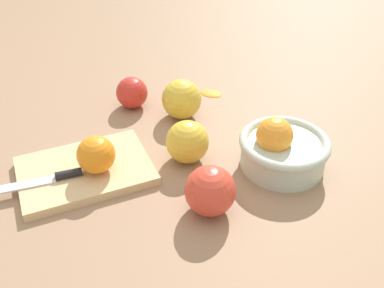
{
  "coord_description": "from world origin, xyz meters",
  "views": [
    {
      "loc": [
        0.16,
        0.65,
        0.5
      ],
      "look_at": [
        -0.04,
        0.05,
        0.04
      ],
      "focal_mm": 40.72,
      "sensor_mm": 36.0,
      "label": 1
    }
  ],
  "objects_px": {
    "bowl": "(282,149)",
    "knife": "(49,179)",
    "apple_front_center": "(132,93)",
    "cutting_board": "(85,171)",
    "orange_on_board": "(96,155)",
    "apple_back_center": "(210,191)",
    "apple_front_left": "(182,99)",
    "apple_back_left": "(187,142)"
  },
  "relations": [
    {
      "from": "cutting_board",
      "to": "apple_back_center",
      "type": "bearing_deg",
      "value": 139.49
    },
    {
      "from": "knife",
      "to": "apple_back_left",
      "type": "xyz_separation_m",
      "value": [
        -0.25,
        -0.0,
        0.02
      ]
    },
    {
      "from": "bowl",
      "to": "apple_back_center",
      "type": "relative_size",
      "value": 1.98
    },
    {
      "from": "apple_front_center",
      "to": "cutting_board",
      "type": "bearing_deg",
      "value": 57.68
    },
    {
      "from": "bowl",
      "to": "apple_back_left",
      "type": "xyz_separation_m",
      "value": [
        0.15,
        -0.07,
        0.0
      ]
    },
    {
      "from": "bowl",
      "to": "apple_front_left",
      "type": "bearing_deg",
      "value": -61.08
    },
    {
      "from": "orange_on_board",
      "to": "knife",
      "type": "bearing_deg",
      "value": 2.47
    },
    {
      "from": "bowl",
      "to": "cutting_board",
      "type": "bearing_deg",
      "value": -14.11
    },
    {
      "from": "knife",
      "to": "apple_back_center",
      "type": "bearing_deg",
      "value": 150.78
    },
    {
      "from": "bowl",
      "to": "apple_front_center",
      "type": "relative_size",
      "value": 2.35
    },
    {
      "from": "apple_back_center",
      "to": "apple_front_left",
      "type": "distance_m",
      "value": 0.29
    },
    {
      "from": "bowl",
      "to": "apple_back_left",
      "type": "height_order",
      "value": "bowl"
    },
    {
      "from": "apple_front_center",
      "to": "apple_front_left",
      "type": "xyz_separation_m",
      "value": [
        -0.09,
        0.07,
        0.01
      ]
    },
    {
      "from": "apple_front_left",
      "to": "knife",
      "type": "bearing_deg",
      "value": 28.11
    },
    {
      "from": "apple_back_center",
      "to": "knife",
      "type": "bearing_deg",
      "value": -29.22
    },
    {
      "from": "bowl",
      "to": "cutting_board",
      "type": "relative_size",
      "value": 0.71
    },
    {
      "from": "bowl",
      "to": "knife",
      "type": "xyz_separation_m",
      "value": [
        0.4,
        -0.07,
        -0.02
      ]
    },
    {
      "from": "orange_on_board",
      "to": "bowl",
      "type": "bearing_deg",
      "value": 167.5
    },
    {
      "from": "bowl",
      "to": "cutting_board",
      "type": "height_order",
      "value": "bowl"
    },
    {
      "from": "orange_on_board",
      "to": "knife",
      "type": "xyz_separation_m",
      "value": [
        0.08,
        0.0,
        -0.03
      ]
    },
    {
      "from": "bowl",
      "to": "knife",
      "type": "distance_m",
      "value": 0.41
    },
    {
      "from": "knife",
      "to": "apple_back_center",
      "type": "xyz_separation_m",
      "value": [
        -0.24,
        0.13,
        0.02
      ]
    },
    {
      "from": "bowl",
      "to": "knife",
      "type": "relative_size",
      "value": 1.04
    },
    {
      "from": "bowl",
      "to": "orange_on_board",
      "type": "xyz_separation_m",
      "value": [
        0.32,
        -0.07,
        0.01
      ]
    },
    {
      "from": "orange_on_board",
      "to": "apple_back_left",
      "type": "height_order",
      "value": "orange_on_board"
    },
    {
      "from": "bowl",
      "to": "apple_back_center",
      "type": "distance_m",
      "value": 0.18
    },
    {
      "from": "orange_on_board",
      "to": "apple_front_center",
      "type": "bearing_deg",
      "value": -116.03
    },
    {
      "from": "knife",
      "to": "apple_front_left",
      "type": "distance_m",
      "value": 0.32
    },
    {
      "from": "orange_on_board",
      "to": "apple_back_center",
      "type": "distance_m",
      "value": 0.21
    },
    {
      "from": "apple_back_center",
      "to": "orange_on_board",
      "type": "bearing_deg",
      "value": -41.33
    },
    {
      "from": "orange_on_board",
      "to": "knife",
      "type": "relative_size",
      "value": 0.43
    },
    {
      "from": "cutting_board",
      "to": "orange_on_board",
      "type": "height_order",
      "value": "orange_on_board"
    },
    {
      "from": "apple_back_center",
      "to": "apple_front_left",
      "type": "relative_size",
      "value": 0.98
    },
    {
      "from": "knife",
      "to": "apple_front_left",
      "type": "relative_size",
      "value": 1.85
    },
    {
      "from": "cutting_board",
      "to": "apple_back_center",
      "type": "distance_m",
      "value": 0.24
    },
    {
      "from": "orange_on_board",
      "to": "apple_front_center",
      "type": "xyz_separation_m",
      "value": [
        -0.11,
        -0.22,
        -0.02
      ]
    },
    {
      "from": "bowl",
      "to": "apple_back_left",
      "type": "relative_size",
      "value": 2.04
    },
    {
      "from": "bowl",
      "to": "cutting_board",
      "type": "distance_m",
      "value": 0.35
    },
    {
      "from": "apple_front_left",
      "to": "cutting_board",
      "type": "bearing_deg",
      "value": 30.86
    },
    {
      "from": "apple_back_center",
      "to": "apple_front_center",
      "type": "xyz_separation_m",
      "value": [
        0.05,
        -0.36,
        -0.01
      ]
    },
    {
      "from": "knife",
      "to": "apple_front_left",
      "type": "bearing_deg",
      "value": -151.89
    },
    {
      "from": "apple_front_left",
      "to": "apple_back_left",
      "type": "height_order",
      "value": "apple_front_left"
    }
  ]
}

